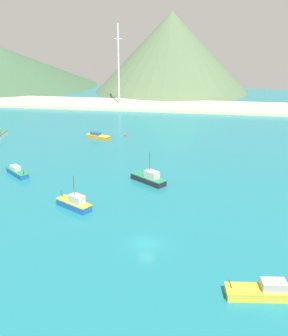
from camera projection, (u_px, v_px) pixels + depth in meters
name	position (u px, v px, depth m)	size (l,w,h in m)	color
ground	(167.00, 176.00, 87.66)	(260.00, 280.00, 0.50)	teal
fishing_boat_1	(75.00, 203.00, 71.03)	(7.52, 5.68, 6.37)	#1E5BA8
fishing_boat_3	(149.00, 178.00, 83.01)	(8.33, 7.13, 6.86)	#232328
fishing_boat_4	(98.00, 136.00, 116.89)	(7.86, 4.94, 1.83)	orange
fishing_boat_6	(17.00, 172.00, 87.44)	(7.07, 6.35, 2.18)	#1E5BA8
fishing_boat_7	(265.00, 291.00, 47.54)	(9.41, 3.66, 2.34)	gold
buoy_0	(125.00, 136.00, 119.48)	(0.89, 0.89, 0.89)	red
beach_strip	(187.00, 106.00, 161.99)	(247.00, 23.80, 1.20)	beige
hill_west	(1.00, 67.00, 220.95)	(106.67, 106.67, 21.54)	#3D6042
hill_central	(171.00, 52.00, 199.10)	(78.12, 78.12, 39.24)	#56704C
radio_tower	(119.00, 65.00, 160.34)	(3.29, 2.63, 32.92)	silver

